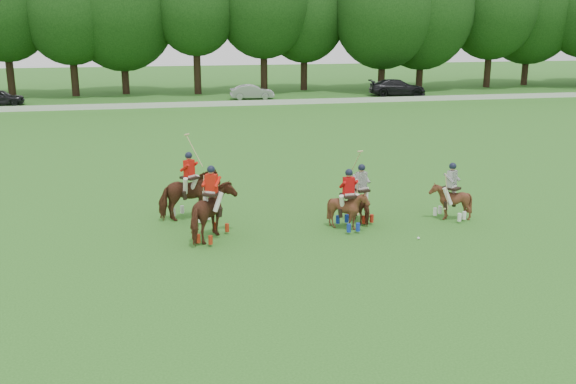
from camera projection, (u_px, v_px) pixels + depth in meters
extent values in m
plane|color=#27601B|center=(320.00, 278.00, 17.85)|extent=(180.00, 180.00, 0.00)
cylinder|color=black|center=(10.00, 70.00, 60.07)|extent=(0.70, 0.70, 4.98)
ellipsoid|color=black|center=(3.00, 6.00, 58.58)|extent=(8.80, 8.80, 10.12)
cylinder|color=black|center=(74.00, 71.00, 60.85)|extent=(0.70, 0.70, 4.64)
ellipsoid|color=black|center=(69.00, 10.00, 59.40)|extent=(8.80, 8.80, 10.13)
cylinder|color=black|center=(125.00, 72.00, 62.78)|extent=(0.70, 0.70, 4.31)
ellipsoid|color=black|center=(121.00, 6.00, 61.19)|extent=(10.67, 10.67, 12.27)
cylinder|color=black|center=(197.00, 67.00, 62.59)|extent=(0.70, 0.70, 5.24)
ellipsoid|color=black|center=(195.00, 7.00, 61.13)|extent=(8.06, 8.06, 9.26)
cylinder|color=black|center=(264.00, 66.00, 64.13)|extent=(0.70, 0.70, 5.19)
ellipsoid|color=black|center=(263.00, 2.00, 62.54)|extent=(9.50, 9.50, 10.92)
cylinder|color=black|center=(304.00, 68.00, 66.39)|extent=(0.70, 0.70, 4.48)
ellipsoid|color=black|center=(304.00, 13.00, 64.98)|extent=(8.60, 8.60, 9.89)
cylinder|color=black|center=(382.00, 70.00, 65.25)|extent=(0.70, 0.70, 4.21)
ellipsoid|color=black|center=(384.00, 10.00, 63.73)|extent=(10.11, 10.11, 11.63)
cylinder|color=black|center=(420.00, 69.00, 67.46)|extent=(0.70, 0.70, 4.07)
ellipsoid|color=black|center=(423.00, 11.00, 65.93)|extent=(10.46, 10.46, 12.03)
cylinder|color=black|center=(488.00, 65.00, 69.12)|extent=(0.70, 0.70, 4.79)
ellipsoid|color=black|center=(492.00, 7.00, 67.59)|extent=(9.47, 9.47, 10.89)
cylinder|color=black|center=(525.00, 65.00, 71.69)|extent=(0.70, 0.70, 4.44)
ellipsoid|color=black|center=(531.00, 6.00, 70.07)|extent=(10.84, 10.84, 12.47)
cube|color=white|center=(207.00, 104.00, 53.75)|extent=(120.00, 0.10, 0.44)
imported|color=#A1A1A6|center=(252.00, 92.00, 58.78)|extent=(4.03, 1.54, 1.31)
imported|color=black|center=(397.00, 87.00, 61.52)|extent=(5.66, 3.00, 1.56)
imported|color=#462212|center=(212.00, 213.00, 20.82)|extent=(1.90, 2.32, 1.79)
cube|color=black|center=(212.00, 194.00, 20.65)|extent=(0.66, 0.70, 0.08)
cylinder|color=tan|center=(203.00, 195.00, 20.76)|extent=(0.13, 0.20, 1.29)
imported|color=#462212|center=(190.00, 196.00, 22.91)|extent=(2.35, 2.33, 1.80)
cube|color=black|center=(189.00, 178.00, 22.74)|extent=(0.70, 0.71, 0.08)
cylinder|color=tan|center=(194.00, 151.00, 22.74)|extent=(0.54, 0.59, 1.08)
imported|color=#462212|center=(348.00, 210.00, 21.90)|extent=(1.23, 1.36, 1.39)
cube|color=black|center=(348.00, 196.00, 21.77)|extent=(0.49, 0.60, 0.08)
cylinder|color=tan|center=(356.00, 197.00, 21.87)|extent=(0.05, 0.21, 1.29)
imported|color=#462212|center=(361.00, 203.00, 22.79)|extent=(1.10, 1.73, 1.35)
cube|color=black|center=(361.00, 190.00, 22.66)|extent=(0.56, 0.65, 0.08)
cylinder|color=tan|center=(354.00, 165.00, 22.30)|extent=(0.22, 0.75, 1.08)
imported|color=#462212|center=(450.00, 201.00, 23.01)|extent=(1.59, 1.63, 1.35)
cube|color=black|center=(451.00, 188.00, 22.88)|extent=(0.68, 0.71, 0.08)
cylinder|color=tan|center=(447.00, 192.00, 22.70)|extent=(0.14, 0.19, 1.29)
sphere|color=white|center=(418.00, 238.00, 21.03)|extent=(0.09, 0.09, 0.09)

